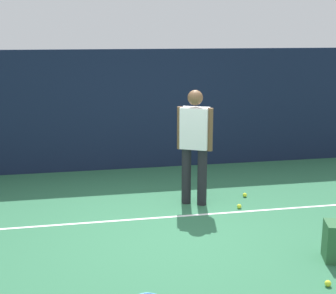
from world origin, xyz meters
TOP-DOWN VIEW (x-y plane):
  - ground_plane at (0.00, 0.00)m, footprint 12.00×12.00m
  - back_fence at (0.00, 3.00)m, footprint 10.00×0.10m
  - court_line at (0.00, 0.40)m, footprint 9.00×0.05m
  - tennis_player at (0.48, 0.86)m, footprint 0.48×0.38m
  - backpack at (1.59, -1.22)m, footprint 0.35×0.35m
  - tennis_ball_near_player at (1.22, -1.75)m, footprint 0.07×0.07m
  - tennis_ball_by_fence at (1.08, 0.54)m, footprint 0.07×0.07m
  - tennis_ball_mid_court at (1.33, 1.00)m, footprint 0.07×0.07m

SIDE VIEW (x-z plane):
  - ground_plane at x=0.00m, z-range 0.00..0.00m
  - court_line at x=0.00m, z-range 0.00..0.00m
  - tennis_ball_near_player at x=1.22m, z-range 0.00..0.07m
  - tennis_ball_by_fence at x=1.08m, z-range 0.00..0.07m
  - tennis_ball_mid_court at x=1.33m, z-range 0.00..0.07m
  - backpack at x=1.59m, z-range -0.01..0.43m
  - tennis_player at x=0.48m, z-range 0.12..1.82m
  - back_fence at x=0.00m, z-range 0.00..2.20m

